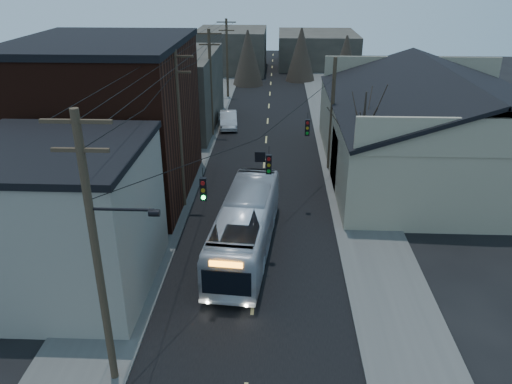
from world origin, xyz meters
TOP-DOWN VIEW (x-y plane):
  - road_surface at (0.00, 30.00)m, footprint 9.00×110.00m
  - sidewalk_left at (-6.50, 30.00)m, footprint 4.00×110.00m
  - sidewalk_right at (6.50, 30.00)m, footprint 4.00×110.00m
  - building_clapboard at (-9.00, 9.00)m, footprint 8.00×8.00m
  - building_brick at (-10.00, 20.00)m, footprint 10.00×12.00m
  - building_left_far at (-9.50, 36.00)m, footprint 9.00×14.00m
  - warehouse at (13.00, 25.00)m, footprint 16.16×20.60m
  - building_far_left at (-6.00, 65.00)m, footprint 10.00×12.00m
  - building_far_right at (7.00, 70.00)m, footprint 12.00×14.00m
  - bare_tree at (6.50, 20.00)m, footprint 0.40×0.40m
  - utility_lines at (-3.11, 24.14)m, footprint 11.24×45.28m
  - bus at (-0.64, 12.57)m, footprint 3.56×11.19m
  - parked_car at (-3.78, 35.78)m, footprint 2.10×4.72m

SIDE VIEW (x-z plane):
  - road_surface at x=0.00m, z-range 0.00..0.02m
  - sidewalk_left at x=-6.50m, z-range 0.00..0.12m
  - sidewalk_right at x=6.50m, z-range 0.00..0.12m
  - parked_car at x=-3.78m, z-range 0.00..1.51m
  - bus at x=-0.64m, z-range 0.00..3.06m
  - building_far_right at x=7.00m, z-range 0.00..5.00m
  - warehouse at x=13.00m, z-range -1.17..6.56m
  - building_far_left at x=-6.00m, z-range 0.00..6.00m
  - building_clapboard at x=-9.00m, z-range 0.00..7.00m
  - building_left_far at x=-9.50m, z-range 0.00..7.00m
  - bare_tree at x=6.50m, z-range 0.00..7.20m
  - utility_lines at x=-3.11m, z-range -0.30..10.20m
  - building_brick at x=-10.00m, z-range 0.00..10.00m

